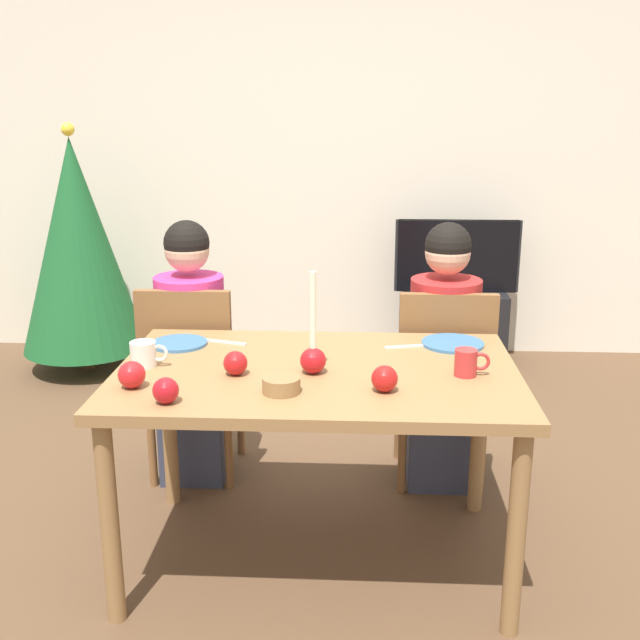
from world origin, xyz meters
name	(u,v)px	position (x,y,z in m)	size (l,w,h in m)	color
ground_plane	(317,557)	(0.00, 0.00, 0.00)	(7.68, 7.68, 0.00)	brown
back_wall	(339,158)	(0.00, 2.60, 1.30)	(6.40, 0.10, 2.60)	beige
dining_table	(317,391)	(0.00, 0.00, 0.67)	(1.40, 0.90, 0.75)	olive
chair_left	(191,371)	(-0.59, 0.61, 0.51)	(0.40, 0.40, 0.90)	brown
chair_right	(443,376)	(0.51, 0.61, 0.51)	(0.40, 0.40, 0.90)	brown
person_left_child	(192,356)	(-0.59, 0.64, 0.57)	(0.30, 0.30, 1.17)	#33384C
person_right_child	(443,361)	(0.51, 0.64, 0.57)	(0.30, 0.30, 1.17)	#33384C
tv_stand	(454,327)	(0.77, 2.30, 0.24)	(0.64, 0.40, 0.48)	black
tv	(457,256)	(0.77, 2.30, 0.71)	(0.79, 0.05, 0.46)	black
christmas_tree	(78,246)	(-1.60, 2.06, 0.80)	(0.76, 0.76, 1.54)	brown
candle_centerpiece	(313,353)	(-0.01, -0.05, 0.82)	(0.09, 0.09, 0.36)	red
plate_left	(179,343)	(-0.54, 0.25, 0.76)	(0.21, 0.21, 0.01)	teal
plate_right	(453,343)	(0.50, 0.30, 0.76)	(0.24, 0.24, 0.01)	teal
mug_left	(144,354)	(-0.61, -0.01, 0.80)	(0.13, 0.09, 0.09)	silver
mug_right	(467,363)	(0.51, -0.04, 0.80)	(0.12, 0.08, 0.09)	#B72D2D
fork_left	(225,342)	(-0.37, 0.28, 0.75)	(0.18, 0.01, 0.01)	silver
fork_right	(408,346)	(0.33, 0.26, 0.75)	(0.18, 0.01, 0.01)	silver
bowl_walnuts	(281,385)	(-0.10, -0.23, 0.78)	(0.12, 0.12, 0.05)	olive
apple_near_candle	(166,391)	(-0.45, -0.34, 0.79)	(0.08, 0.08, 0.08)	#AE131B
apple_by_left_plate	(132,375)	(-0.59, -0.22, 0.79)	(0.09, 0.09, 0.09)	red
apple_by_right_mug	(235,363)	(-0.27, -0.08, 0.79)	(0.08, 0.08, 0.08)	#B51517
apple_far_edge	(385,379)	(0.23, -0.21, 0.79)	(0.09, 0.09, 0.09)	#B31715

